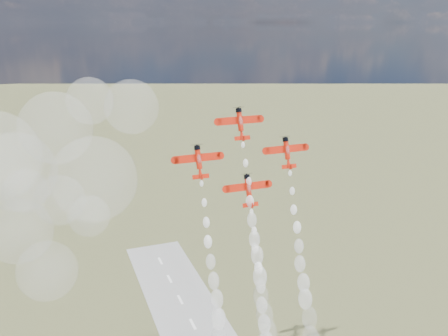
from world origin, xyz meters
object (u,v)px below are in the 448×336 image
plane_slot (248,190)px  plane_right (287,152)px  plane_left (199,161)px  plane_lead (240,123)px

plane_slot → plane_right: bearing=13.6°
plane_left → plane_right: bearing=0.0°
plane_left → plane_lead: bearing=13.6°
plane_lead → plane_slot: bearing=-90.0°
plane_lead → plane_right: size_ratio=1.00×
plane_lead → plane_right: bearing=-13.6°
plane_left → plane_slot: bearing=-13.6°
plane_left → plane_right: same height
plane_lead → plane_left: (-13.27, -3.20, -8.72)m
plane_right → plane_slot: 16.20m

